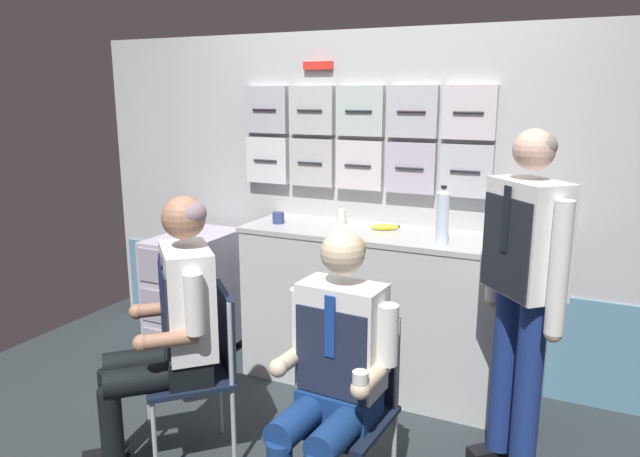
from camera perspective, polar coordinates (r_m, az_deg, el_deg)
galley_bulkhead at (r=3.82m, az=5.26°, el=2.30°), size 4.20×0.14×2.15m
galley_counter at (r=3.65m, az=6.66°, el=-7.85°), size 1.82×0.53×0.97m
service_trolley at (r=4.09m, az=-11.88°, el=-6.07°), size 0.40×0.65×0.86m
folding_chair_left at (r=2.99m, az=-10.79°, el=-11.94°), size 0.57×0.57×0.86m
crew_member_left at (r=2.89m, az=-14.07°, el=-8.53°), size 0.68×0.68×1.32m
folding_chair_right at (r=2.65m, az=2.84°, el=-15.16°), size 0.43×0.43×0.86m
crew_member_right at (r=2.44m, az=1.15°, el=-13.53°), size 0.48×0.61×1.25m
crew_member_standing at (r=2.82m, az=18.89°, el=-4.64°), size 0.41×0.41×1.63m
water_bottle_tall at (r=3.22m, az=16.58°, el=0.38°), size 0.06×0.06×0.29m
sparkling_bottle_green at (r=3.27m, az=11.66°, el=1.15°), size 0.07×0.07×0.32m
water_bottle_short at (r=3.21m, az=19.67°, el=0.09°), size 0.08×0.08×0.28m
coffee_cup_spare at (r=3.74m, az=-4.02°, el=1.06°), size 0.07×0.07×0.07m
coffee_cup_white at (r=3.50m, az=15.90°, el=-0.11°), size 0.06×0.06×0.09m
paper_cup_tan at (r=3.73m, az=2.07°, el=1.19°), size 0.06×0.06×0.09m
paper_cup_blue at (r=3.35m, az=18.79°, el=-1.16°), size 0.06×0.06×0.06m
snack_banana at (r=3.57m, az=6.22°, el=0.13°), size 0.17×0.10×0.04m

